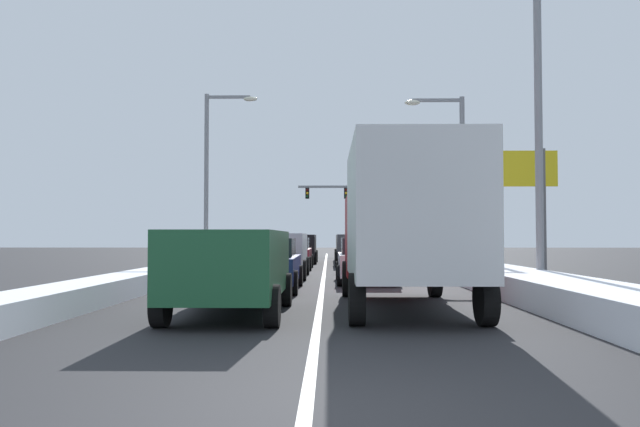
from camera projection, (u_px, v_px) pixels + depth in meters
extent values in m
plane|color=#28282B|center=(324.00, 275.00, 25.64)|extent=(131.35, 131.35, 0.00)
cube|color=silver|center=(325.00, 269.00, 30.68)|extent=(0.14, 55.57, 0.01)
cube|color=white|center=(435.00, 263.00, 30.62)|extent=(1.92, 55.57, 0.63)
cube|color=white|center=(215.00, 263.00, 30.77)|extent=(1.24, 55.57, 0.53)
cube|color=maroon|center=(392.00, 236.00, 16.26)|extent=(2.35, 2.20, 2.00)
cube|color=silver|center=(410.00, 211.00, 12.68)|extent=(2.35, 5.00, 2.60)
cylinder|color=black|center=(348.00, 279.00, 16.53)|extent=(0.28, 0.92, 0.92)
cylinder|color=black|center=(435.00, 279.00, 16.50)|extent=(0.28, 0.92, 0.92)
cylinder|color=black|center=(357.00, 299.00, 11.14)|extent=(0.28, 0.92, 0.92)
cylinder|color=black|center=(486.00, 300.00, 11.10)|extent=(0.28, 0.92, 0.92)
cube|color=silver|center=(366.00, 264.00, 21.54)|extent=(1.82, 4.50, 0.70)
cube|color=black|center=(366.00, 246.00, 21.42)|extent=(1.64, 2.20, 0.55)
cube|color=red|center=(347.00, 263.00, 19.36)|extent=(0.24, 0.08, 0.14)
cube|color=red|center=(393.00, 263.00, 19.34)|extent=(0.24, 0.08, 0.14)
cylinder|color=black|center=(339.00, 271.00, 23.09)|extent=(0.22, 0.66, 0.66)
cylinder|color=black|center=(388.00, 271.00, 23.07)|extent=(0.22, 0.66, 0.66)
cylinder|color=black|center=(340.00, 276.00, 20.00)|extent=(0.22, 0.66, 0.66)
cylinder|color=black|center=(397.00, 276.00, 19.97)|extent=(0.22, 0.66, 0.66)
cube|color=slate|center=(368.00, 258.00, 27.13)|extent=(1.82, 4.50, 0.70)
cube|color=black|center=(368.00, 244.00, 27.01)|extent=(1.64, 2.20, 0.55)
cube|color=red|center=(354.00, 257.00, 24.95)|extent=(0.24, 0.08, 0.14)
cube|color=red|center=(389.00, 257.00, 24.93)|extent=(0.24, 0.08, 0.14)
cylinder|color=black|center=(346.00, 264.00, 28.69)|extent=(0.22, 0.66, 0.66)
cylinder|color=black|center=(386.00, 264.00, 28.66)|extent=(0.22, 0.66, 0.66)
cylinder|color=black|center=(348.00, 267.00, 25.59)|extent=(0.22, 0.66, 0.66)
cylinder|color=black|center=(393.00, 267.00, 25.56)|extent=(0.22, 0.66, 0.66)
cube|color=#38383D|center=(355.00, 246.00, 34.32)|extent=(1.95, 4.90, 1.25)
cube|color=black|center=(357.00, 241.00, 31.92)|extent=(1.56, 0.06, 0.55)
cube|color=red|center=(342.00, 249.00, 31.93)|extent=(0.20, 0.08, 0.28)
cube|color=red|center=(373.00, 249.00, 31.91)|extent=(0.20, 0.08, 0.28)
cylinder|color=black|center=(337.00, 258.00, 36.01)|extent=(0.25, 0.74, 0.74)
cylinder|color=black|center=(371.00, 258.00, 35.98)|extent=(0.25, 0.74, 0.74)
cylinder|color=black|center=(338.00, 260.00, 32.61)|extent=(0.25, 0.74, 0.74)
cylinder|color=black|center=(375.00, 260.00, 32.59)|extent=(0.25, 0.74, 0.74)
cube|color=#937F60|center=(352.00, 245.00, 40.73)|extent=(1.95, 4.90, 1.25)
cube|color=black|center=(353.00, 241.00, 38.33)|extent=(1.56, 0.06, 0.55)
cube|color=red|center=(340.00, 247.00, 38.34)|extent=(0.20, 0.08, 0.28)
cube|color=red|center=(366.00, 247.00, 38.32)|extent=(0.20, 0.08, 0.28)
cylinder|color=black|center=(336.00, 255.00, 42.42)|extent=(0.25, 0.74, 0.74)
cylinder|color=black|center=(365.00, 255.00, 42.39)|extent=(0.25, 0.74, 0.74)
cylinder|color=black|center=(337.00, 256.00, 39.02)|extent=(0.25, 0.74, 0.74)
cylinder|color=black|center=(368.00, 256.00, 38.99)|extent=(0.25, 0.74, 0.74)
cube|color=#1E5633|center=(232.00, 262.00, 12.62)|extent=(1.95, 4.90, 1.25)
cube|color=black|center=(209.00, 251.00, 10.22)|extent=(1.56, 0.06, 0.55)
cube|color=red|center=(160.00, 275.00, 10.23)|extent=(0.20, 0.08, 0.28)
cube|color=red|center=(257.00, 275.00, 10.21)|extent=(0.20, 0.08, 0.28)
cylinder|color=black|center=(201.00, 289.00, 14.31)|extent=(0.25, 0.74, 0.74)
cylinder|color=black|center=(286.00, 290.00, 14.28)|extent=(0.25, 0.74, 0.74)
cylinder|color=black|center=(161.00, 306.00, 10.91)|extent=(0.25, 0.74, 0.74)
cylinder|color=black|center=(272.00, 306.00, 10.89)|extent=(0.25, 0.74, 0.74)
cube|color=navy|center=(266.00, 269.00, 18.50)|extent=(1.82, 4.50, 0.70)
cube|color=black|center=(266.00, 248.00, 18.37)|extent=(1.64, 2.20, 0.55)
cube|color=red|center=(230.00, 268.00, 16.32)|extent=(0.24, 0.08, 0.14)
cube|color=red|center=(284.00, 268.00, 16.30)|extent=(0.24, 0.08, 0.14)
cylinder|color=black|center=(243.00, 276.00, 20.05)|extent=(0.22, 0.66, 0.66)
cylinder|color=black|center=(299.00, 276.00, 20.02)|extent=(0.22, 0.66, 0.66)
cylinder|color=black|center=(227.00, 283.00, 16.95)|extent=(0.22, 0.66, 0.66)
cylinder|color=black|center=(294.00, 283.00, 16.93)|extent=(0.22, 0.66, 0.66)
cube|color=#B7BABF|center=(279.00, 250.00, 24.22)|extent=(1.95, 4.90, 1.25)
cube|color=black|center=(274.00, 244.00, 21.83)|extent=(1.56, 0.06, 0.55)
cube|color=red|center=(251.00, 254.00, 21.83)|extent=(0.20, 0.08, 0.28)
cube|color=red|center=(297.00, 255.00, 21.81)|extent=(0.20, 0.08, 0.28)
cylinder|color=black|center=(259.00, 266.00, 25.91)|extent=(0.25, 0.74, 0.74)
cylinder|color=black|center=(306.00, 266.00, 25.88)|extent=(0.25, 0.74, 0.74)
cylinder|color=black|center=(249.00, 270.00, 22.51)|extent=(0.25, 0.74, 0.74)
cylinder|color=black|center=(303.00, 270.00, 22.49)|extent=(0.25, 0.74, 0.74)
cube|color=maroon|center=(292.00, 256.00, 30.55)|extent=(1.82, 4.50, 0.70)
cube|color=black|center=(291.00, 243.00, 30.42)|extent=(1.64, 2.20, 0.55)
cube|color=red|center=(273.00, 255.00, 28.37)|extent=(0.24, 0.08, 0.14)
cube|color=red|center=(304.00, 255.00, 28.35)|extent=(0.24, 0.08, 0.14)
cylinder|color=black|center=(276.00, 261.00, 32.10)|extent=(0.22, 0.66, 0.66)
cylinder|color=black|center=(311.00, 261.00, 32.07)|extent=(0.22, 0.66, 0.66)
cylinder|color=black|center=(270.00, 264.00, 29.00)|extent=(0.22, 0.66, 0.66)
cylinder|color=black|center=(309.00, 264.00, 28.98)|extent=(0.22, 0.66, 0.66)
cube|color=black|center=(299.00, 245.00, 37.60)|extent=(1.95, 4.90, 1.25)
cube|color=black|center=(297.00, 241.00, 35.21)|extent=(1.56, 0.06, 0.55)
cube|color=red|center=(283.00, 248.00, 35.21)|extent=(0.20, 0.08, 0.28)
cube|color=red|center=(311.00, 248.00, 35.19)|extent=(0.20, 0.08, 0.28)
cylinder|color=black|center=(285.00, 256.00, 39.29)|extent=(0.25, 0.74, 0.74)
cylinder|color=black|center=(316.00, 256.00, 39.26)|extent=(0.25, 0.74, 0.74)
cylinder|color=black|center=(280.00, 258.00, 35.89)|extent=(0.25, 0.74, 0.74)
cylinder|color=black|center=(314.00, 258.00, 35.87)|extent=(0.25, 0.74, 0.74)
cylinder|color=slate|center=(383.00, 219.00, 55.97)|extent=(0.28, 0.28, 6.20)
cube|color=slate|center=(340.00, 187.00, 56.12)|extent=(7.40, 0.20, 0.20)
cube|color=black|center=(346.00, 193.00, 56.10)|extent=(0.34, 0.34, 0.95)
sphere|color=#4C0A0A|center=(346.00, 190.00, 55.92)|extent=(0.22, 0.22, 0.22)
sphere|color=#F2AD14|center=(346.00, 193.00, 55.91)|extent=(0.22, 0.22, 0.22)
sphere|color=#0C3819|center=(346.00, 196.00, 55.90)|extent=(0.22, 0.22, 0.22)
cube|color=black|center=(307.00, 193.00, 56.14)|extent=(0.34, 0.34, 0.95)
sphere|color=#4C0A0A|center=(307.00, 190.00, 55.97)|extent=(0.22, 0.22, 0.22)
sphere|color=#F2AD14|center=(307.00, 193.00, 55.96)|extent=(0.22, 0.22, 0.22)
sphere|color=#0C3819|center=(307.00, 196.00, 55.95)|extent=(0.22, 0.22, 0.22)
cylinder|color=gray|center=(539.00, 127.00, 18.15)|extent=(0.22, 0.22, 9.36)
cylinder|color=gray|center=(463.00, 184.00, 28.21)|extent=(0.22, 0.22, 7.77)
cube|color=gray|center=(437.00, 100.00, 28.37)|extent=(2.20, 0.14, 0.14)
ellipsoid|color=#EAE5C6|center=(412.00, 103.00, 28.38)|extent=(0.70, 0.36, 0.24)
cylinder|color=gray|center=(206.00, 181.00, 32.07)|extent=(0.22, 0.22, 8.75)
cube|color=gray|center=(229.00, 97.00, 32.21)|extent=(2.20, 0.14, 0.14)
ellipsoid|color=#EAE5C6|center=(250.00, 99.00, 32.19)|extent=(0.70, 0.36, 0.24)
cylinder|color=#59595B|center=(499.00, 210.00, 28.47)|extent=(0.16, 0.16, 5.50)
cylinder|color=#59595B|center=(544.00, 210.00, 28.44)|extent=(0.16, 0.16, 5.50)
cube|color=yellow|center=(521.00, 169.00, 28.52)|extent=(3.20, 0.12, 1.60)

